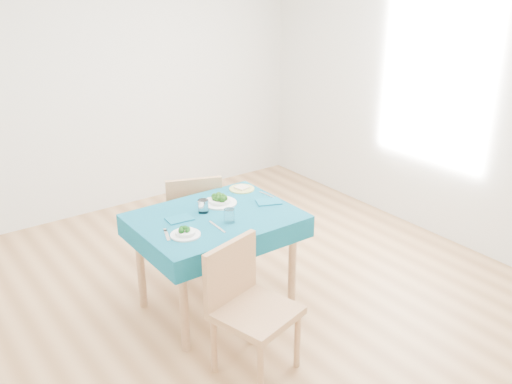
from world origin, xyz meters
TOP-DOWN VIEW (x-y plane):
  - room_shell at (0.00, 0.00)m, footprint 4.02×4.52m
  - table at (-0.37, -0.00)m, footprint 1.13×0.86m
  - chair_near at (-0.56, -0.77)m, footprint 0.57×0.60m
  - chair_far at (-0.16, 0.71)m, footprint 0.60×0.62m
  - bowl_near at (-0.70, -0.16)m, footprint 0.20×0.20m
  - bowl_far at (-0.22, 0.16)m, footprint 0.26×0.26m
  - fork_near at (-0.80, -0.09)m, footprint 0.08×0.17m
  - knife_near at (-0.46, -0.17)m, footprint 0.03×0.22m
  - fork_far at (-0.33, 0.18)m, footprint 0.04×0.18m
  - knife_far at (0.17, 0.06)m, footprint 0.04×0.21m
  - napkin_near at (-0.61, 0.08)m, footprint 0.19×0.14m
  - napkin_far at (0.09, -0.04)m, footprint 0.22×0.19m
  - tumbler_center at (-0.41, 0.09)m, footprint 0.08×0.08m
  - tumbler_side at (-0.35, -0.16)m, footprint 0.08×0.08m
  - side_plate at (0.07, 0.29)m, footprint 0.20×0.20m
  - bread_slice at (0.07, 0.29)m, footprint 0.11×0.11m

SIDE VIEW (x-z plane):
  - table at x=-0.37m, z-range 0.00..0.76m
  - chair_far at x=-0.16m, z-range 0.00..1.13m
  - chair_near at x=-0.56m, z-range 0.00..1.14m
  - fork_near at x=-0.80m, z-range 0.76..0.76m
  - fork_far at x=-0.33m, z-range 0.76..0.76m
  - knife_far at x=0.17m, z-range 0.76..0.76m
  - knife_near at x=-0.46m, z-range 0.76..0.76m
  - side_plate at x=0.07m, z-range 0.76..0.77m
  - napkin_near at x=-0.61m, z-range 0.76..0.77m
  - napkin_far at x=0.09m, z-range 0.76..0.77m
  - bread_slice at x=0.07m, z-range 0.77..0.78m
  - bowl_near at x=-0.70m, z-range 0.76..0.82m
  - bowl_far at x=-0.22m, z-range 0.76..0.84m
  - tumbler_center at x=-0.41m, z-range 0.76..0.86m
  - tumbler_side at x=-0.35m, z-range 0.76..0.86m
  - room_shell at x=0.00m, z-range -0.02..2.71m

